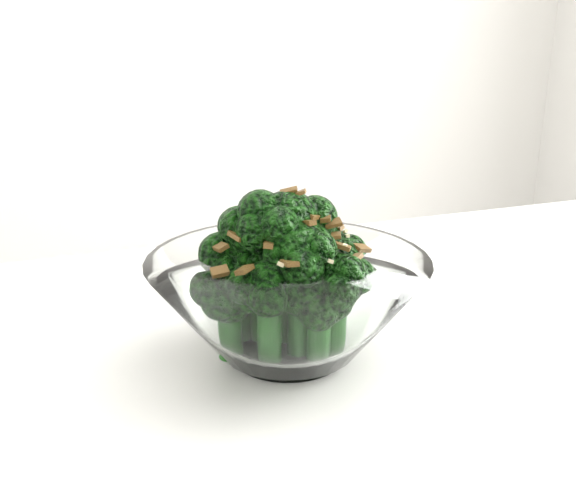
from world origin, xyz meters
name	(u,v)px	position (x,y,z in m)	size (l,w,h in m)	color
broccoli_dish	(287,292)	(0.05, 0.02, 0.80)	(0.20, 0.20, 0.13)	white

